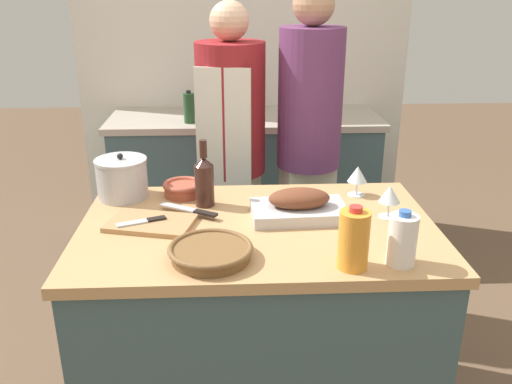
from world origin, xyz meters
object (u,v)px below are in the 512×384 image
at_px(stock_pot, 122,178).
at_px(stand_mixer, 221,94).
at_px(mixing_bowl, 183,188).
at_px(person_cook_guest, 309,141).
at_px(wicker_basket, 210,252).
at_px(knife_chef, 191,210).
at_px(condiment_bottle_short, 309,97).
at_px(juice_jug, 354,239).
at_px(roasting_pan, 299,206).
at_px(cutting_board, 151,223).
at_px(wine_bottle_green, 204,180).
at_px(wine_glass_left, 357,175).
at_px(milk_jug, 402,240).
at_px(person_cook_aproned, 231,150).
at_px(knife_paring, 143,221).
at_px(wine_glass_right, 390,195).
at_px(condiment_bottle_tall, 189,108).

relative_size(stock_pot, stand_mixer, 0.65).
relative_size(mixing_bowl, person_cook_guest, 0.10).
distance_m(wicker_basket, knife_chef, 0.36).
bearing_deg(condiment_bottle_short, juice_jug, -93.98).
height_order(stock_pot, knife_chef, stock_pot).
bearing_deg(roasting_pan, knife_chef, 174.59).
relative_size(cutting_board, juice_jug, 1.66).
bearing_deg(wicker_basket, roasting_pan, 44.21).
bearing_deg(wine_bottle_green, wine_glass_left, 6.99).
bearing_deg(milk_jug, person_cook_guest, 96.34).
xyz_separation_m(stock_pot, wine_glass_left, (0.95, -0.03, 0.01)).
distance_m(stock_pot, person_cook_guest, 1.00).
xyz_separation_m(juice_jug, person_cook_aproned, (-0.37, 1.20, -0.08)).
bearing_deg(person_cook_guest, wine_glass_left, -90.56).
distance_m(juice_jug, milk_jug, 0.16).
bearing_deg(wine_glass_left, milk_jug, -89.09).
xyz_separation_m(cutting_board, knife_paring, (-0.03, -0.01, 0.01)).
distance_m(wine_glass_right, stand_mixer, 1.69).
relative_size(juice_jug, wine_glass_left, 1.63).
bearing_deg(cutting_board, person_cook_aproned, 71.10).
bearing_deg(milk_jug, stock_pot, 147.83).
bearing_deg(juice_jug, condiment_bottle_tall, 109.33).
bearing_deg(wicker_basket, stock_pot, 124.21).
bearing_deg(person_cook_aproned, knife_paring, -96.95).
xyz_separation_m(roasting_pan, juice_jug, (0.12, -0.38, 0.05)).
bearing_deg(mixing_bowl, juice_jug, -47.90).
bearing_deg(cutting_board, condiment_bottle_short, 64.16).
xyz_separation_m(mixing_bowl, knife_chef, (0.04, -0.20, -0.01)).
bearing_deg(juice_jug, cutting_board, 153.01).
relative_size(milk_jug, person_cook_guest, 0.11).
xyz_separation_m(knife_paring, stand_mixer, (0.26, 1.60, 0.14)).
height_order(knife_chef, condiment_bottle_tall, condiment_bottle_tall).
relative_size(stand_mixer, person_cook_aproned, 0.20).
relative_size(stock_pot, condiment_bottle_short, 1.00).
bearing_deg(milk_jug, knife_chef, 148.92).
height_order(knife_paring, person_cook_guest, person_cook_guest).
distance_m(mixing_bowl, wine_glass_left, 0.71).
height_order(stock_pot, condiment_bottle_tall, condiment_bottle_tall).
xyz_separation_m(mixing_bowl, milk_jug, (0.72, -0.61, 0.05)).
bearing_deg(mixing_bowl, condiment_bottle_short, 62.65).
bearing_deg(wine_bottle_green, wicker_basket, -85.49).
distance_m(stock_pot, stand_mixer, 1.37).
xyz_separation_m(juice_jug, wine_glass_right, (0.21, 0.37, -0.01)).
height_order(wicker_basket, mixing_bowl, mixing_bowl).
height_order(roasting_pan, wine_glass_left, wine_glass_left).
height_order(wicker_basket, person_cook_aproned, person_cook_aproned).
height_order(cutting_board, wine_glass_right, wine_glass_right).
bearing_deg(condiment_bottle_short, wine_glass_right, -87.31).
relative_size(roasting_pan, stock_pot, 1.73).
distance_m(wine_glass_right, condiment_bottle_short, 1.62).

